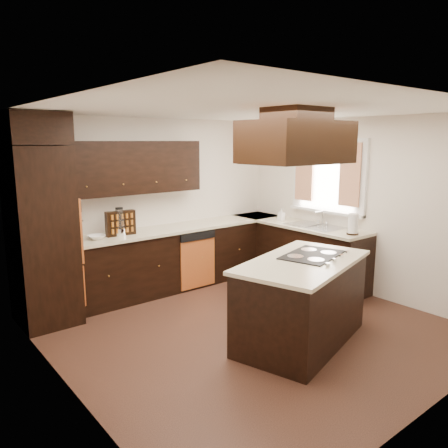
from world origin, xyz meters
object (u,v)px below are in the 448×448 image
at_px(range_hood, 296,142).
at_px(spice_rack, 121,223).
at_px(oven_column, 42,237).
at_px(island, 301,303).

bearing_deg(range_hood, spice_rack, 109.68).
height_order(oven_column, island, oven_column).
bearing_deg(range_hood, island, -19.40).
relative_size(oven_column, range_hood, 2.02).
bearing_deg(range_hood, oven_column, 129.74).
distance_m(island, spice_rack, 2.64).
height_order(oven_column, spice_rack, oven_column).
xyz_separation_m(island, range_hood, (-0.12, 0.04, 1.72)).
xyz_separation_m(island, spice_rack, (-0.95, 2.37, 0.65)).
height_order(range_hood, spice_rack, range_hood).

